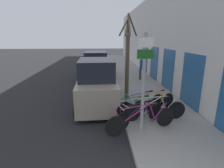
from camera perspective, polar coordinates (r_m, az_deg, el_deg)
The scene contains 14 objects.
ground_plane at distance 12.83m, azimuth -4.27°, elevation 0.26°, with size 80.00×80.00×0.00m, color black.
sidewalk_curb at distance 15.74m, azimuth 5.30°, elevation 3.29°, with size 3.20×32.00×0.15m.
building_facade at distance 15.71m, azimuth 12.15°, elevation 14.58°, with size 0.23×32.00×6.50m.
signpost at distance 5.67m, azimuth 10.27°, elevation 1.02°, with size 0.51×0.13×3.26m.
bicycle_0 at distance 6.11m, azimuth 9.77°, elevation -11.45°, with size 2.54×0.84×0.98m.
bicycle_1 at distance 6.51m, azimuth 8.99°, elevation -10.03°, with size 1.97×1.06×0.89m.
bicycle_2 at distance 6.97m, azimuth 13.64°, elevation -8.27°, with size 2.51×0.44×0.98m.
bicycle_3 at distance 7.21m, azimuth 7.79°, elevation -7.53°, with size 2.20×0.68×0.84m.
bicycle_4 at distance 7.43m, azimuth 9.79°, elevation -6.58°, with size 2.24×1.18×0.96m.
bicycle_5 at distance 7.76m, azimuth 13.77°, elevation -5.95°, with size 2.10×1.15×0.93m.
parked_car_0 at distance 8.49m, azimuth -5.03°, elevation -0.31°, with size 2.07×4.21×2.28m.
parked_car_1 at distance 13.99m, azimuth -5.35°, elevation 5.65°, with size 2.17×4.46×2.18m.
pedestrian_near at distance 13.38m, azimuth 9.83°, elevation 5.73°, with size 0.45×0.38×1.73m.
street_tree at distance 8.81m, azimuth 5.06°, elevation 8.17°, with size 1.20×1.89×4.22m.
Camera 1 is at (0.12, -1.21, 3.27)m, focal length 28.00 mm.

